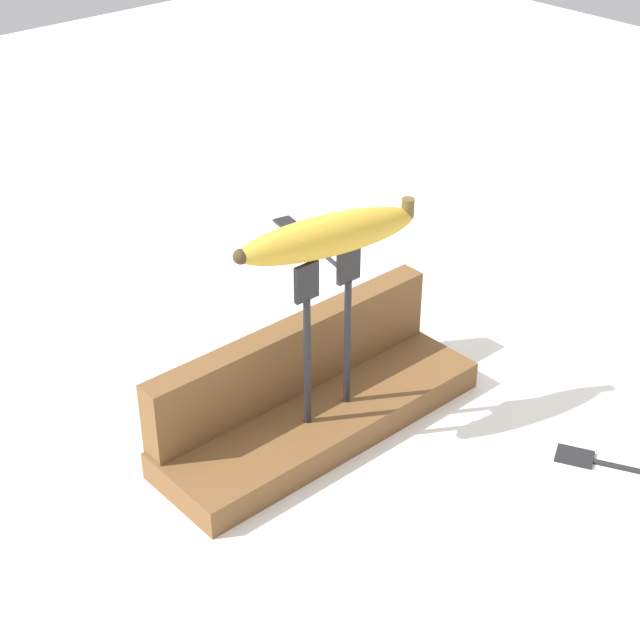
# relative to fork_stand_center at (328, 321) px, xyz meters

# --- Properties ---
(ground_plane) EXTENTS (3.00, 3.00, 0.00)m
(ground_plane) POSITION_rel_fork_stand_center_xyz_m (0.00, 0.01, -0.13)
(ground_plane) COLOR white
(wooden_board) EXTENTS (0.35, 0.11, 0.03)m
(wooden_board) POSITION_rel_fork_stand_center_xyz_m (0.00, 0.01, -0.12)
(wooden_board) COLOR brown
(wooden_board) RESTS_ON ground
(board_backstop) EXTENTS (0.34, 0.03, 0.08)m
(board_backstop) POSITION_rel_fork_stand_center_xyz_m (0.00, 0.05, -0.07)
(board_backstop) COLOR brown
(board_backstop) RESTS_ON wooden_board
(fork_stand_center) EXTENTS (0.08, 0.01, 0.17)m
(fork_stand_center) POSITION_rel_fork_stand_center_xyz_m (0.00, 0.00, 0.00)
(fork_stand_center) COLOR black
(fork_stand_center) RESTS_ON wooden_board
(banana_raised_center) EXTENTS (0.18, 0.08, 0.04)m
(banana_raised_center) POSITION_rel_fork_stand_center_xyz_m (-0.00, 0.00, 0.09)
(banana_raised_center) COLOR gold
(banana_raised_center) RESTS_ON fork_stand_center
(fork_fallen_near) EXTENTS (0.05, 0.16, 0.01)m
(fork_fallen_near) POSITION_rel_fork_stand_center_xyz_m (0.26, 0.35, -0.13)
(fork_fallen_near) COLOR black
(fork_fallen_near) RESTS_ON ground
(fork_fallen_far) EXTENTS (0.10, 0.16, 0.01)m
(fork_fallen_far) POSITION_rel_fork_stand_center_xyz_m (0.18, -0.23, -0.13)
(fork_fallen_far) COLOR black
(fork_fallen_far) RESTS_ON ground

